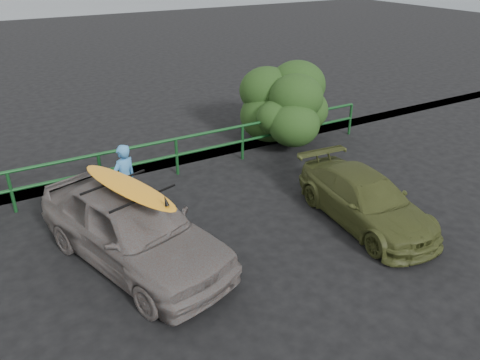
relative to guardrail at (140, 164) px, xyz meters
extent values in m
plane|color=black|center=(0.00, -5.00, -0.52)|extent=(80.00, 80.00, 0.00)
imported|color=#665E5B|center=(-1.22, -3.16, 0.24)|extent=(3.00, 4.77, 1.51)
imported|color=#41481F|center=(3.58, -4.27, 0.02)|extent=(1.83, 3.82, 1.07)
imported|color=#438CCB|center=(-0.76, -1.28, 0.30)|extent=(0.70, 0.59, 1.64)
ellipsoid|color=#FFA11A|center=(-1.22, -3.16, 1.08)|extent=(1.29, 2.68, 0.08)
camera|label=1|loc=(-3.21, -10.57, 4.87)|focal=35.00mm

